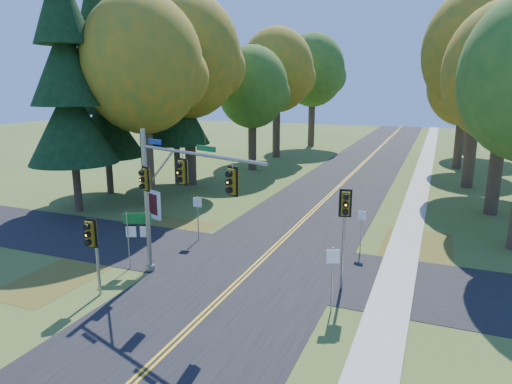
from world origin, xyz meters
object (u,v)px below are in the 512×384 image
at_px(east_signal_pole, 345,215).
at_px(route_sign_cluster, 138,229).
at_px(info_kiosk, 154,205).
at_px(traffic_mast, 170,188).

distance_m(east_signal_pole, route_sign_cluster, 9.22).
height_order(route_sign_cluster, info_kiosk, route_sign_cluster).
bearing_deg(traffic_mast, east_signal_pole, 34.11).
relative_size(traffic_mast, route_sign_cluster, 2.47).
bearing_deg(traffic_mast, route_sign_cluster, -177.48).
xyz_separation_m(traffic_mast, info_kiosk, (-6.22, 7.70, -3.22)).
distance_m(traffic_mast, info_kiosk, 10.41).
height_order(traffic_mast, route_sign_cluster, traffic_mast).
bearing_deg(east_signal_pole, route_sign_cluster, 172.29).
bearing_deg(info_kiosk, traffic_mast, -26.11).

